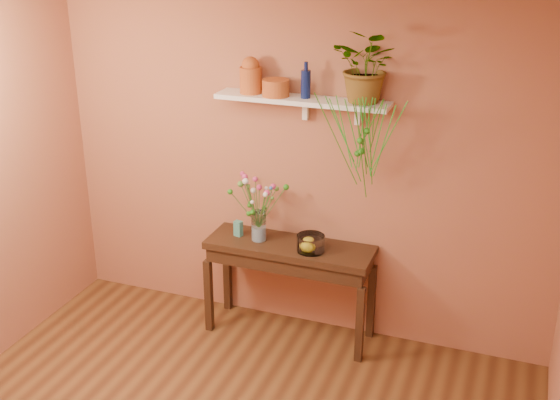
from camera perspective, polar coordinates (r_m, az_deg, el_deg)
room at (r=3.74m, az=-8.36°, el=-6.90°), size 4.04×4.04×2.70m
sideboard at (r=5.48m, az=0.79°, el=-4.72°), size 1.31×0.42×0.80m
wall_shelf at (r=5.13m, az=1.92°, el=8.11°), size 1.30×0.24×0.19m
terracotta_jug at (r=5.23m, az=-2.42°, el=10.10°), size 0.17×0.17×0.27m
terracotta_pot at (r=5.15m, az=-0.35°, el=9.14°), size 0.25×0.25×0.12m
blue_bottle at (r=5.09m, az=2.12°, el=9.49°), size 0.09×0.09×0.26m
spider_plant at (r=4.96m, az=7.21°, el=10.78°), size 0.56×0.52×0.51m
plant_fronds at (r=4.92m, az=6.71°, el=4.92°), size 0.67×0.30×0.77m
glass_vase at (r=5.46m, az=-1.75°, el=-2.30°), size 0.12×0.12×0.24m
bouquet at (r=5.36m, az=-1.92°, el=0.55°), size 0.43×0.38×0.46m
glass_bowl at (r=5.30m, az=2.52°, el=-3.60°), size 0.21×0.21×0.13m
lemon at (r=5.30m, az=2.34°, el=-3.75°), size 0.08×0.08×0.08m
carton at (r=5.56m, az=-3.43°, el=-2.33°), size 0.07×0.06×0.12m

